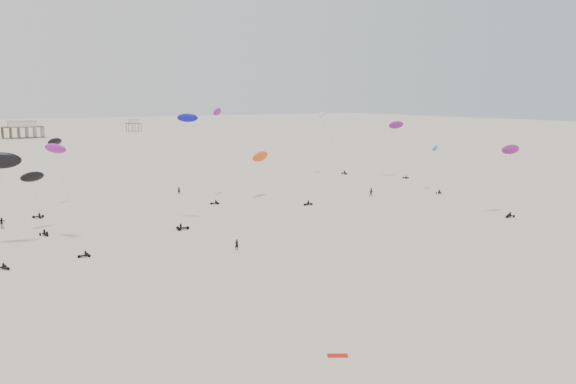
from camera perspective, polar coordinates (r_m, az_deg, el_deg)
ground_plane at (r=196.35m, az=-17.39°, el=2.66°), size 900.00×900.00×0.00m
pavilion_main at (r=341.76m, az=-25.35°, el=5.68°), size 21.00×13.00×9.80m
pavilion_small at (r=384.99m, az=-15.41°, el=6.49°), size 9.00×7.00×8.00m
rig_0 at (r=162.45m, az=4.06°, el=6.35°), size 9.72×5.93×18.49m
rig_1 at (r=89.63m, az=-22.10°, el=2.31°), size 4.30×12.12×16.64m
rig_2 at (r=101.53m, az=-24.27°, el=0.10°), size 4.59×6.63×10.39m
rig_3 at (r=138.17m, az=14.83°, el=3.08°), size 5.18×6.86×11.13m
rig_4 at (r=90.68m, az=-27.14°, el=2.13°), size 5.93×13.44×16.17m
rig_5 at (r=98.09m, az=-10.39°, el=2.98°), size 6.03×5.98×19.73m
rig_6 at (r=158.31m, az=11.02°, el=6.17°), size 5.51×4.60×16.12m
rig_7 at (r=120.74m, az=-23.07°, el=2.46°), size 8.59×13.27×16.86m
rig_8 at (r=122.64m, az=-7.25°, el=5.94°), size 6.58×8.45×20.20m
rig_10 at (r=113.57m, az=21.64°, el=2.51°), size 4.62×3.51×13.70m
rig_11 at (r=123.07m, az=-2.28°, el=3.08°), size 8.77×15.43×15.08m
spectator_0 at (r=83.84m, az=-5.23°, el=-5.89°), size 0.80×0.62×1.97m
spectator_1 at (r=129.43m, az=8.46°, el=-0.43°), size 1.24×1.02×2.21m
spectator_2 at (r=108.79m, az=-27.04°, el=-3.31°), size 1.42×0.89×2.27m
spectator_3 at (r=133.26m, az=-11.01°, el=-0.21°), size 0.80×0.61×2.03m
grounded_kite_b at (r=51.36m, az=5.06°, el=-16.25°), size 1.90×1.53×0.07m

